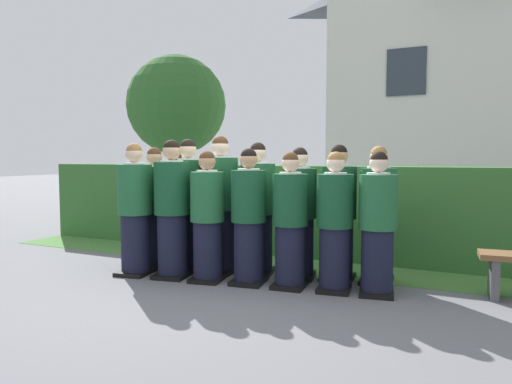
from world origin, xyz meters
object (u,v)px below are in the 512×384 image
at_px(student_front_row_6, 378,227).
at_px(student_rear_row_3, 258,212).
at_px(student_front_row_5, 335,225).
at_px(student_rear_row_4, 299,216).
at_px(student_front_row_1, 172,212).
at_px(student_front_row_2, 207,219).
at_px(student_rear_row_5, 338,216).
at_px(student_rear_row_6, 378,218).
at_px(student_rear_row_1, 189,207).
at_px(student_rear_row_0, 155,210).
at_px(student_rear_row_2, 221,207).
at_px(student_front_row_3, 249,220).
at_px(student_front_row_0, 135,212).
at_px(student_front_row_4, 290,223).

relative_size(student_front_row_6, student_rear_row_3, 0.93).
height_order(student_front_row_5, student_rear_row_3, student_rear_row_3).
xyz_separation_m(student_front_row_5, student_rear_row_4, (-0.54, 0.37, 0.03)).
height_order(student_rear_row_3, student_rear_row_4, student_rear_row_3).
bearing_deg(student_front_row_1, student_rear_row_3, 33.57).
bearing_deg(student_front_row_5, student_front_row_2, -171.30).
distance_m(student_rear_row_5, student_rear_row_6, 0.45).
relative_size(student_front_row_2, student_rear_row_1, 0.91).
relative_size(student_rear_row_4, student_rear_row_6, 0.99).
height_order(student_front_row_1, student_rear_row_6, student_front_row_1).
xyz_separation_m(student_front_row_6, student_rear_row_5, (-0.54, 0.41, 0.04)).
height_order(student_rear_row_0, student_rear_row_5, student_rear_row_5).
bearing_deg(student_rear_row_2, student_front_row_3, -31.40).
distance_m(student_front_row_3, student_rear_row_1, 1.09).
relative_size(student_front_row_1, student_rear_row_3, 1.02).
relative_size(student_front_row_0, student_front_row_6, 1.07).
bearing_deg(student_front_row_3, student_front_row_0, -171.82).
distance_m(student_front_row_6, student_rear_row_3, 1.56).
height_order(student_front_row_0, student_front_row_4, student_front_row_0).
bearing_deg(student_front_row_5, student_front_row_3, -172.74).
distance_m(student_front_row_3, student_front_row_4, 0.50).
bearing_deg(student_rear_row_2, student_rear_row_5, 9.39).
height_order(student_front_row_0, student_rear_row_0, student_front_row_0).
xyz_separation_m(student_front_row_5, student_rear_row_6, (0.36, 0.53, 0.03)).
relative_size(student_front_row_4, student_rear_row_0, 0.96).
bearing_deg(student_rear_row_6, student_front_row_4, -144.56).
distance_m(student_front_row_3, student_rear_row_3, 0.47).
relative_size(student_front_row_1, student_rear_row_1, 0.99).
distance_m(student_rear_row_0, student_rear_row_6, 2.88).
xyz_separation_m(student_rear_row_3, student_rear_row_4, (0.54, 0.04, -0.03)).
height_order(student_front_row_0, student_front_row_1, student_front_row_1).
bearing_deg(student_rear_row_5, student_front_row_6, -37.23).
relative_size(student_rear_row_1, student_rear_row_3, 1.03).
xyz_separation_m(student_front_row_5, student_rear_row_1, (-2.02, 0.20, 0.09)).
distance_m(student_front_row_0, student_rear_row_3, 1.53).
xyz_separation_m(student_front_row_0, student_front_row_5, (2.46, 0.34, -0.05)).
relative_size(student_rear_row_2, student_rear_row_5, 1.07).
relative_size(student_front_row_3, student_rear_row_1, 0.92).
xyz_separation_m(student_rear_row_0, student_rear_row_5, (2.40, 0.35, 0.01)).
bearing_deg(student_rear_row_5, student_front_row_5, -78.97).
height_order(student_front_row_5, student_rear_row_1, student_rear_row_1).
xyz_separation_m(student_rear_row_1, student_rear_row_2, (0.47, 0.02, 0.02)).
distance_m(student_front_row_3, student_front_row_5, 0.99).
height_order(student_front_row_3, student_rear_row_1, student_rear_row_1).
bearing_deg(student_front_row_0, student_rear_row_5, 18.71).
distance_m(student_front_row_5, student_rear_row_0, 2.50).
xyz_separation_m(student_front_row_1, student_rear_row_1, (-0.07, 0.45, 0.01)).
relative_size(student_front_row_6, student_rear_row_0, 0.96).
bearing_deg(student_front_row_6, student_rear_row_5, 142.77).
xyz_separation_m(student_rear_row_2, student_rear_row_4, (1.01, 0.14, -0.07)).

